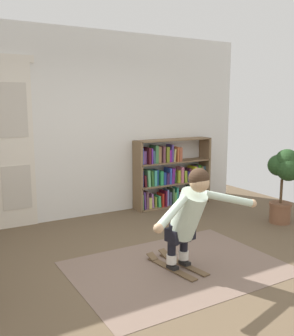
{
  "coord_description": "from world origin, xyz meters",
  "views": [
    {
      "loc": [
        -2.08,
        -3.04,
        1.8
      ],
      "look_at": [
        0.1,
        0.7,
        1.05
      ],
      "focal_mm": 40.67,
      "sensor_mm": 36.0,
      "label": 1
    }
  ],
  "objects_px": {
    "bookshelf": "(170,176)",
    "person_skier": "(189,213)",
    "potted_plant": "(284,175)",
    "skis_pair": "(176,265)"
  },
  "relations": [
    {
      "from": "bookshelf",
      "to": "person_skier",
      "type": "xyz_separation_m",
      "value": [
        -1.34,
        -2.36,
        0.13
      ]
    },
    {
      "from": "potted_plant",
      "to": "skis_pair",
      "type": "distance_m",
      "value": 2.43
    },
    {
      "from": "skis_pair",
      "to": "person_skier",
      "type": "distance_m",
      "value": 0.67
    },
    {
      "from": "bookshelf",
      "to": "person_skier",
      "type": "bearing_deg",
      "value": -119.6
    },
    {
      "from": "potted_plant",
      "to": "person_skier",
      "type": "distance_m",
      "value": 2.34
    },
    {
      "from": "potted_plant",
      "to": "skis_pair",
      "type": "height_order",
      "value": "potted_plant"
    },
    {
      "from": "skis_pair",
      "to": "potted_plant",
      "type": "bearing_deg",
      "value": 12.01
    },
    {
      "from": "bookshelf",
      "to": "potted_plant",
      "type": "relative_size",
      "value": 1.29
    },
    {
      "from": "potted_plant",
      "to": "skis_pair",
      "type": "xyz_separation_m",
      "value": [
        -2.27,
        -0.48,
        -0.71
      ]
    },
    {
      "from": "bookshelf",
      "to": "person_skier",
      "type": "distance_m",
      "value": 2.71
    }
  ]
}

